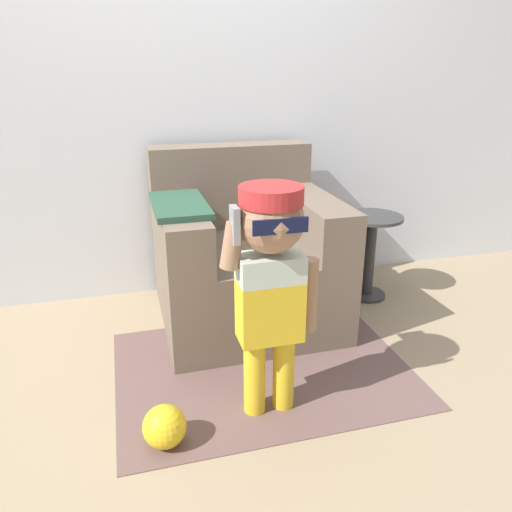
{
  "coord_description": "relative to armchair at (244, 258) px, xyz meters",
  "views": [
    {
      "loc": [
        -0.37,
        -2.23,
        1.33
      ],
      "look_at": [
        0.19,
        -0.22,
        0.52
      ],
      "focal_mm": 35.0,
      "sensor_mm": 36.0,
      "label": 1
    }
  ],
  "objects": [
    {
      "name": "person_child",
      "position": [
        -0.1,
        -0.83,
        0.28
      ],
      "size": [
        0.38,
        0.29,
        0.93
      ],
      "color": "gold",
      "rests_on": "ground_plane"
    },
    {
      "name": "rug",
      "position": [
        -0.05,
        -0.55,
        -0.34
      ],
      "size": [
        1.33,
        1.0,
        0.01
      ],
      "color": "brown",
      "rests_on": "ground_plane"
    },
    {
      "name": "side_table",
      "position": [
        0.78,
        0.04,
        -0.04
      ],
      "size": [
        0.35,
        0.35,
        0.51
      ],
      "color": "#333333",
      "rests_on": "ground_plane"
    },
    {
      "name": "armchair",
      "position": [
        0.0,
        0.0,
        0.0
      ],
      "size": [
        0.93,
        0.91,
        0.91
      ],
      "color": "#6B5B4C",
      "rests_on": "ground_plane"
    },
    {
      "name": "toy_ball",
      "position": [
        -0.54,
        -0.93,
        -0.26
      ],
      "size": [
        0.16,
        0.16,
        0.16
      ],
      "color": "yellow",
      "rests_on": "ground_plane"
    },
    {
      "name": "ground_plane",
      "position": [
        -0.24,
        -0.22,
        -0.34
      ],
      "size": [
        10.0,
        10.0,
        0.0
      ],
      "primitive_type": "plane",
      "color": "#998466"
    },
    {
      "name": "wall_back",
      "position": [
        -0.24,
        0.49,
        0.96
      ],
      "size": [
        10.0,
        0.05,
        2.6
      ],
      "color": "silver",
      "rests_on": "ground_plane"
    }
  ]
}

